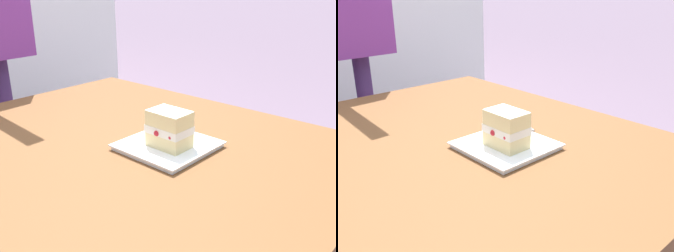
% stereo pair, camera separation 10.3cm
% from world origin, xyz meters
% --- Properties ---
extents(patio_table, '(1.28, 1.01, 0.72)m').
position_xyz_m(patio_table, '(0.00, 0.00, 0.63)').
color(patio_table, brown).
rests_on(patio_table, ground).
extents(dessert_plate, '(0.24, 0.24, 0.02)m').
position_xyz_m(dessert_plate, '(-0.14, -0.04, 0.73)').
color(dessert_plate, white).
rests_on(dessert_plate, patio_table).
extents(cake_slice, '(0.11, 0.09, 0.10)m').
position_xyz_m(cake_slice, '(-0.15, -0.03, 0.79)').
color(cake_slice, '#EAD18C').
rests_on(cake_slice, dessert_plate).
extents(dessert_fork, '(0.17, 0.04, 0.01)m').
position_xyz_m(dessert_fork, '(-0.01, -0.18, 0.72)').
color(dessert_fork, silver).
rests_on(dessert_fork, patio_table).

